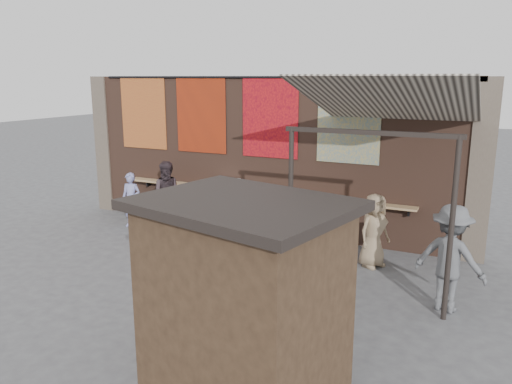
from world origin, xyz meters
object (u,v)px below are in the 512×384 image
(scooter_stool_6, at_px, (275,226))
(scooter_stool_7, at_px, (295,230))
(shelf_box, at_px, (227,183))
(market_stall, at_px, (243,303))
(scooter_stool_3, at_px, (213,216))
(scooter_stool_1, at_px, (176,213))
(shopper_navy, at_px, (296,237))
(scooter_stool_2, at_px, (195,215))
(shopper_tan, at_px, (374,231))
(scooter_stool_4, at_px, (233,222))
(scooter_stool_0, at_px, (159,211))
(diner_left, at_px, (131,200))
(scooter_stool_5, at_px, (254,223))
(shopper_grey, at_px, (450,258))
(diner_right, at_px, (169,195))

(scooter_stool_6, height_order, scooter_stool_7, scooter_stool_6)
(shelf_box, distance_m, market_stall, 7.05)
(scooter_stool_6, xyz_separation_m, scooter_stool_7, (0.55, -0.02, -0.03))
(scooter_stool_3, bearing_deg, scooter_stool_1, 179.11)
(scooter_stool_3, relative_size, shopper_navy, 0.49)
(scooter_stool_2, height_order, shopper_tan, shopper_tan)
(scooter_stool_3, distance_m, scooter_stool_4, 0.62)
(scooter_stool_1, distance_m, scooter_stool_2, 0.64)
(shelf_box, bearing_deg, scooter_stool_4, -44.59)
(scooter_stool_3, bearing_deg, scooter_stool_0, 179.58)
(diner_left, bearing_deg, scooter_stool_3, 6.34)
(scooter_stool_5, distance_m, shopper_grey, 5.29)
(scooter_stool_7, relative_size, market_stall, 0.30)
(shelf_box, distance_m, scooter_stool_3, 0.92)
(scooter_stool_1, relative_size, shopper_tan, 0.44)
(scooter_stool_0, height_order, scooter_stool_1, scooter_stool_0)
(scooter_stool_2, relative_size, scooter_stool_7, 1.07)
(scooter_stool_1, xyz_separation_m, diner_right, (0.01, -0.32, 0.57))
(shelf_box, height_order, shopper_grey, shopper_grey)
(shopper_grey, bearing_deg, scooter_stool_2, -5.19)
(shopper_tan, height_order, market_stall, market_stall)
(scooter_stool_6, relative_size, shopper_navy, 0.44)
(scooter_stool_3, relative_size, diner_left, 0.59)
(shelf_box, relative_size, shopper_navy, 0.36)
(shopper_navy, height_order, shopper_grey, shopper_grey)
(diner_left, height_order, shopper_navy, shopper_navy)
(scooter_stool_0, height_order, scooter_stool_2, scooter_stool_2)
(scooter_stool_6, bearing_deg, scooter_stool_7, -2.06)
(scooter_stool_4, relative_size, diner_left, 0.49)
(scooter_stool_6, relative_size, market_stall, 0.32)
(scooter_stool_0, relative_size, shopper_tan, 0.45)
(scooter_stool_1, xyz_separation_m, scooter_stool_3, (1.20, -0.02, 0.08))
(scooter_stool_7, distance_m, shopper_tan, 2.20)
(scooter_stool_6, relative_size, diner_right, 0.43)
(shopper_grey, bearing_deg, diner_left, 2.22)
(scooter_stool_5, bearing_deg, shopper_tan, -11.76)
(scooter_stool_3, bearing_deg, scooter_stool_2, -176.91)
(scooter_stool_3, xyz_separation_m, scooter_stool_4, (0.61, -0.07, -0.07))
(shelf_box, relative_size, scooter_stool_7, 0.89)
(shelf_box, distance_m, shopper_tan, 4.26)
(shelf_box, height_order, diner_left, diner_left)
(scooter_stool_0, xyz_separation_m, scooter_stool_7, (4.11, -0.06, 0.01))
(scooter_stool_3, height_order, market_stall, market_stall)
(diner_right, relative_size, market_stall, 0.75)
(shopper_navy, bearing_deg, scooter_stool_7, -64.41)
(scooter_stool_1, relative_size, market_stall, 0.29)
(scooter_stool_4, height_order, diner_left, diner_left)
(diner_right, height_order, shopper_tan, diner_right)
(scooter_stool_5, xyz_separation_m, shopper_navy, (1.92, -2.09, 0.53))
(scooter_stool_3, xyz_separation_m, scooter_stool_6, (1.78, -0.02, -0.04))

